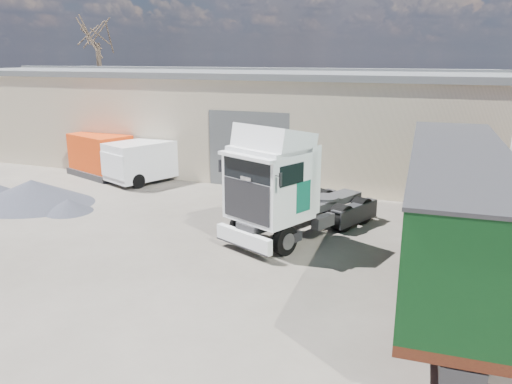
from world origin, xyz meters
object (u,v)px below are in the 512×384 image
(bare_tree, at_px, (96,30))
(box_trailer, at_px, (455,204))
(panel_van, at_px, (152,160))
(orange_skip, at_px, (101,158))
(tractor_unit, at_px, (285,191))

(bare_tree, bearing_deg, box_trailer, -35.38)
(panel_van, distance_m, orange_skip, 3.07)
(bare_tree, bearing_deg, panel_van, -43.58)
(orange_skip, bearing_deg, tractor_unit, -4.99)
(bare_tree, distance_m, box_trailer, 31.22)
(tractor_unit, xyz_separation_m, box_trailer, (5.27, -1.74, 0.60))
(bare_tree, height_order, box_trailer, bare_tree)
(bare_tree, height_order, orange_skip, bare_tree)
(tractor_unit, distance_m, orange_skip, 13.18)
(bare_tree, xyz_separation_m, box_trailer, (25.04, -17.78, -5.63))
(orange_skip, bearing_deg, panel_van, 21.59)
(tractor_unit, distance_m, panel_van, 10.52)
(tractor_unit, bearing_deg, orange_skip, 178.60)
(tractor_unit, relative_size, box_trailer, 0.55)
(tractor_unit, bearing_deg, bare_tree, 164.59)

